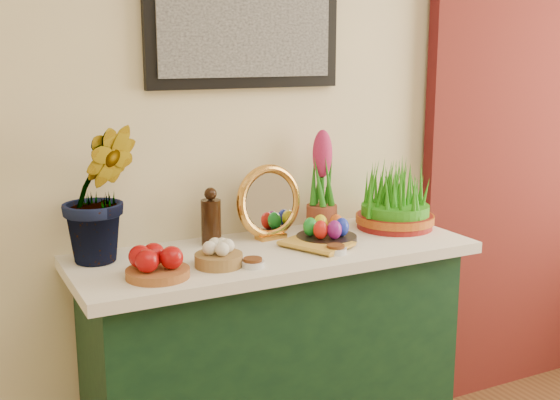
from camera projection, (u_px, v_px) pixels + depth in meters
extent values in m
cube|color=beige|center=(248.00, 110.00, 2.57)|extent=(4.00, 0.04, 2.70)
cube|color=black|center=(245.00, 11.00, 2.47)|extent=(0.74, 0.03, 0.54)
cube|color=#A5A5A5|center=(247.00, 11.00, 2.45)|extent=(0.66, 0.01, 0.46)
cube|color=#4D0D16|center=(509.00, 145.00, 3.12)|extent=(0.90, 0.06, 2.30)
cube|color=#13361B|center=(274.00, 371.00, 2.54)|extent=(1.30, 0.45, 0.85)
cube|color=silver|center=(274.00, 253.00, 2.45)|extent=(1.40, 0.55, 0.04)
imported|color=#24801A|center=(99.00, 171.00, 2.23)|extent=(0.31, 0.27, 0.60)
cylinder|color=brown|center=(158.00, 273.00, 2.12)|extent=(0.20, 0.20, 0.03)
cylinder|color=olive|center=(219.00, 260.00, 2.23)|extent=(0.17, 0.17, 0.04)
cylinder|color=black|center=(211.00, 222.00, 2.47)|extent=(0.07, 0.07, 0.16)
sphere|color=black|center=(210.00, 194.00, 2.45)|extent=(0.04, 0.04, 0.04)
cube|color=gold|center=(271.00, 236.00, 2.56)|extent=(0.11, 0.07, 0.02)
torus|color=gold|center=(269.00, 201.00, 2.55)|extent=(0.28, 0.10, 0.27)
cylinder|color=silver|center=(270.00, 202.00, 2.54)|extent=(0.21, 0.05, 0.21)
imported|color=gold|center=(302.00, 248.00, 2.38)|extent=(0.23, 0.27, 0.03)
cylinder|color=silver|center=(253.00, 264.00, 2.23)|extent=(0.08, 0.08, 0.02)
cylinder|color=#592D14|center=(253.00, 260.00, 2.22)|extent=(0.06, 0.06, 0.01)
cylinder|color=silver|center=(336.00, 251.00, 2.37)|extent=(0.08, 0.08, 0.02)
cylinder|color=#592D14|center=(336.00, 246.00, 2.37)|extent=(0.06, 0.06, 0.01)
cylinder|color=black|center=(326.00, 238.00, 2.52)|extent=(0.28, 0.28, 0.02)
ellipsoid|color=red|center=(321.00, 230.00, 2.46)|extent=(0.05, 0.05, 0.07)
ellipsoid|color=#1B2FC1|center=(342.00, 227.00, 2.50)|extent=(0.05, 0.05, 0.07)
ellipsoid|color=yellow|center=(320.00, 224.00, 2.55)|extent=(0.05, 0.05, 0.07)
ellipsoid|color=green|center=(310.00, 227.00, 2.51)|extent=(0.05, 0.05, 0.07)
ellipsoid|color=#E65B1B|center=(336.00, 223.00, 2.56)|extent=(0.05, 0.05, 0.07)
ellipsoid|color=#81177D|center=(334.00, 230.00, 2.46)|extent=(0.05, 0.05, 0.07)
cylinder|color=brown|center=(322.00, 217.00, 2.68)|extent=(0.12, 0.12, 0.10)
ellipsoid|color=#C1265F|center=(322.00, 154.00, 2.63)|extent=(0.07, 0.07, 0.18)
cylinder|color=maroon|center=(395.00, 221.00, 2.71)|extent=(0.29, 0.29, 0.05)
cylinder|color=#A11610|center=(395.00, 218.00, 2.71)|extent=(0.30, 0.30, 0.03)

